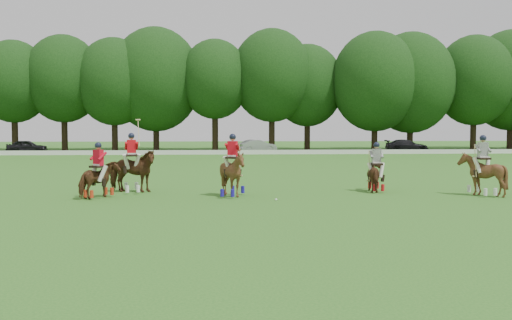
{
  "coord_description": "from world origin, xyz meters",
  "views": [
    {
      "loc": [
        -0.16,
        -18.54,
        2.72
      ],
      "look_at": [
        1.52,
        4.2,
        1.4
      ],
      "focal_mm": 40.0,
      "sensor_mm": 36.0,
      "label": 1
    }
  ],
  "objects": [
    {
      "name": "car_right",
      "position": [
        20.93,
        42.5,
        0.67
      ],
      "size": [
        4.8,
        2.3,
        1.35
      ],
      "primitive_type": "imported",
      "rotation": [
        0.0,
        0.0,
        1.48
      ],
      "color": "black",
      "rests_on": "ground"
    },
    {
      "name": "tree_line",
      "position": [
        0.26,
        48.05,
        8.23
      ],
      "size": [
        117.98,
        14.32,
        14.75
      ],
      "color": "black",
      "rests_on": "ground"
    },
    {
      "name": "polo_red_a",
      "position": [
        -4.57,
        3.53,
        0.76
      ],
      "size": [
        1.59,
        1.79,
        2.14
      ],
      "color": "#441F12",
      "rests_on": "ground"
    },
    {
      "name": "polo_red_c",
      "position": [
        0.56,
        3.61,
        0.9
      ],
      "size": [
        1.89,
        2.0,
        2.46
      ],
      "color": "#441F12",
      "rests_on": "ground"
    },
    {
      "name": "polo_stripe_b",
      "position": [
        10.42,
        3.21,
        0.88
      ],
      "size": [
        1.48,
        1.64,
        2.4
      ],
      "color": "#441F12",
      "rests_on": "ground"
    },
    {
      "name": "boundary_rail",
      "position": [
        0.0,
        38.0,
        0.22
      ],
      "size": [
        120.0,
        0.1,
        0.44
      ],
      "primitive_type": "cube",
      "color": "white",
      "rests_on": "ground"
    },
    {
      "name": "car_mid",
      "position": [
        4.45,
        42.5,
        0.68
      ],
      "size": [
        4.39,
        2.77,
        1.37
      ],
      "primitive_type": "imported",
      "rotation": [
        0.0,
        0.0,
        1.92
      ],
      "color": "#9E9EA3",
      "rests_on": "ground"
    },
    {
      "name": "polo_stripe_a",
      "position": [
        6.65,
        4.91,
        0.74
      ],
      "size": [
        1.01,
        1.64,
        2.09
      ],
      "color": "#441F12",
      "rests_on": "ground"
    },
    {
      "name": "ground",
      "position": [
        0.0,
        0.0,
        0.0
      ],
      "size": [
        180.0,
        180.0,
        0.0
      ],
      "primitive_type": "plane",
      "color": "#27641C",
      "rests_on": "ground"
    },
    {
      "name": "car_left",
      "position": [
        -19.65,
        42.5,
        0.69
      ],
      "size": [
        4.19,
        2.05,
        1.38
      ],
      "primitive_type": "imported",
      "rotation": [
        0.0,
        0.0,
        1.68
      ],
      "color": "black",
      "rests_on": "ground"
    },
    {
      "name": "polo_red_b",
      "position": [
        -3.57,
        5.33,
        0.91
      ],
      "size": [
        2.03,
        1.82,
        3.01
      ],
      "color": "#441F12",
      "rests_on": "ground"
    },
    {
      "name": "polo_ball",
      "position": [
        2.11,
        2.24,
        0.04
      ],
      "size": [
        0.09,
        0.09,
        0.09
      ],
      "primitive_type": "sphere",
      "color": "white",
      "rests_on": "ground"
    }
  ]
}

